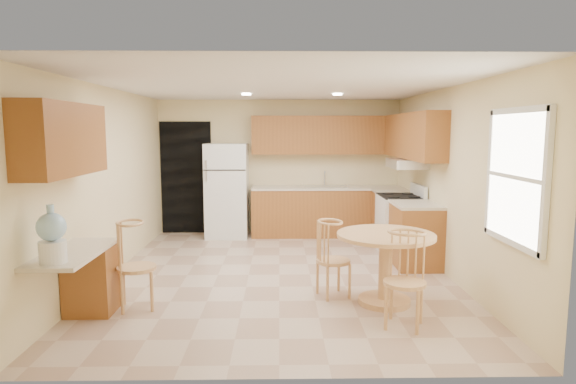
{
  "coord_description": "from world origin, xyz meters",
  "views": [
    {
      "loc": [
        0.01,
        -6.3,
        1.93
      ],
      "look_at": [
        0.12,
        0.3,
        1.09
      ],
      "focal_mm": 30.0,
      "sensor_mm": 36.0,
      "label": 1
    }
  ],
  "objects_px": {
    "refrigerator": "(227,190)",
    "dining_table": "(385,258)",
    "chair_desk": "(134,259)",
    "stove": "(400,223)",
    "chair_table_a": "(334,253)",
    "water_crock": "(52,237)",
    "chair_table_b": "(407,273)"
  },
  "relations": [
    {
      "from": "refrigerator",
      "to": "dining_table",
      "type": "height_order",
      "value": "refrigerator"
    },
    {
      "from": "dining_table",
      "to": "chair_desk",
      "type": "distance_m",
      "value": 2.74
    },
    {
      "from": "refrigerator",
      "to": "chair_desk",
      "type": "height_order",
      "value": "refrigerator"
    },
    {
      "from": "stove",
      "to": "chair_table_a",
      "type": "distance_m",
      "value": 2.48
    },
    {
      "from": "dining_table",
      "to": "water_crock",
      "type": "xyz_separation_m",
      "value": [
        -3.18,
        -1.02,
        0.48
      ]
    },
    {
      "from": "chair_table_a",
      "to": "water_crock",
      "type": "bearing_deg",
      "value": -85.23
    },
    {
      "from": "dining_table",
      "to": "chair_table_a",
      "type": "bearing_deg",
      "value": 163.31
    },
    {
      "from": "stove",
      "to": "chair_desk",
      "type": "bearing_deg",
      "value": -144.58
    },
    {
      "from": "chair_desk",
      "to": "chair_table_b",
      "type": "bearing_deg",
      "value": 64.06
    },
    {
      "from": "stove",
      "to": "water_crock",
      "type": "relative_size",
      "value": 2.09
    },
    {
      "from": "dining_table",
      "to": "chair_table_b",
      "type": "distance_m",
      "value": 0.74
    },
    {
      "from": "water_crock",
      "to": "dining_table",
      "type": "bearing_deg",
      "value": 17.7
    },
    {
      "from": "chair_table_b",
      "to": "dining_table",
      "type": "bearing_deg",
      "value": -63.49
    },
    {
      "from": "refrigerator",
      "to": "chair_table_b",
      "type": "height_order",
      "value": "refrigerator"
    },
    {
      "from": "stove",
      "to": "chair_table_b",
      "type": "distance_m",
      "value": 3.1
    },
    {
      "from": "chair_desk",
      "to": "water_crock",
      "type": "height_order",
      "value": "water_crock"
    },
    {
      "from": "chair_table_a",
      "to": "water_crock",
      "type": "relative_size",
      "value": 1.7
    },
    {
      "from": "chair_table_a",
      "to": "chair_table_b",
      "type": "distance_m",
      "value": 1.09
    },
    {
      "from": "dining_table",
      "to": "chair_desk",
      "type": "xyz_separation_m",
      "value": [
        -2.73,
        -0.19,
        0.06
      ]
    },
    {
      "from": "refrigerator",
      "to": "dining_table",
      "type": "distance_m",
      "value": 4.12
    },
    {
      "from": "stove",
      "to": "water_crock",
      "type": "bearing_deg",
      "value": -139.94
    },
    {
      "from": "water_crock",
      "to": "refrigerator",
      "type": "bearing_deg",
      "value": 76.92
    },
    {
      "from": "refrigerator",
      "to": "stove",
      "type": "height_order",
      "value": "refrigerator"
    },
    {
      "from": "stove",
      "to": "water_crock",
      "type": "distance_m",
      "value": 5.16
    },
    {
      "from": "dining_table",
      "to": "water_crock",
      "type": "bearing_deg",
      "value": -162.3
    },
    {
      "from": "chair_table_b",
      "to": "chair_desk",
      "type": "distance_m",
      "value": 2.84
    },
    {
      "from": "stove",
      "to": "chair_table_a",
      "type": "height_order",
      "value": "stove"
    },
    {
      "from": "dining_table",
      "to": "chair_table_b",
      "type": "xyz_separation_m",
      "value": [
        0.05,
        -0.74,
        0.05
      ]
    },
    {
      "from": "stove",
      "to": "dining_table",
      "type": "relative_size",
      "value": 1.01
    },
    {
      "from": "refrigerator",
      "to": "dining_table",
      "type": "relative_size",
      "value": 1.57
    },
    {
      "from": "dining_table",
      "to": "chair_table_a",
      "type": "relative_size",
      "value": 1.22
    },
    {
      "from": "chair_table_a",
      "to": "chair_desk",
      "type": "bearing_deg",
      "value": -100.22
    }
  ]
}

